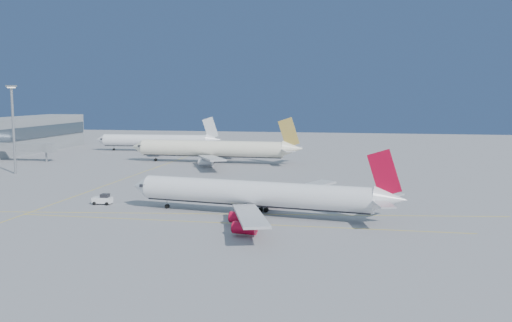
% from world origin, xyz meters
% --- Properties ---
extents(ground, '(500.00, 500.00, 0.00)m').
position_xyz_m(ground, '(0.00, 0.00, 0.00)').
color(ground, slate).
rests_on(ground, ground).
extents(jet_bridge, '(23.60, 3.60, 6.90)m').
position_xyz_m(jet_bridge, '(-93.11, 72.00, 5.17)').
color(jet_bridge, gray).
rests_on(jet_bridge, ground).
extents(taxiway_lines, '(118.86, 140.00, 0.02)m').
position_xyz_m(taxiway_lines, '(-14.71, 6.34, 0.01)').
color(taxiway_lines, '#E0BE0C').
rests_on(taxiway_lines, ground).
extents(airliner_virgin, '(59.61, 53.02, 14.74)m').
position_xyz_m(airliner_virgin, '(8.65, -5.98, 4.44)').
color(airliner_virgin, white).
rests_on(airliner_virgin, ground).
extents(airliner_etihad, '(64.78, 59.90, 16.92)m').
position_xyz_m(airliner_etihad, '(-23.39, 79.86, 5.15)').
color(airliner_etihad, '#F0E9CD').
rests_on(airliner_etihad, ground).
extents(airliner_third, '(56.77, 52.27, 15.23)m').
position_xyz_m(airliner_third, '(-59.08, 116.87, 4.61)').
color(airliner_third, white).
rests_on(airliner_third, ground).
extents(pushback_tug, '(4.39, 2.78, 2.43)m').
position_xyz_m(pushback_tug, '(-28.65, -0.72, 1.13)').
color(pushback_tug, white).
rests_on(pushback_tug, ground).
extents(light_mast, '(2.39, 2.39, 27.70)m').
position_xyz_m(light_mast, '(-77.96, 40.57, 16.35)').
color(light_mast, gray).
rests_on(light_mast, ground).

